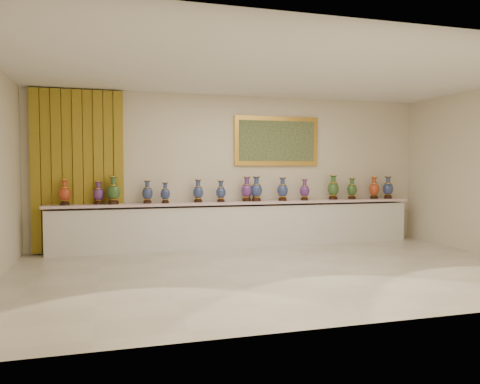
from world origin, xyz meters
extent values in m
plane|color=beige|center=(0.00, 0.00, 0.00)|extent=(8.00, 8.00, 0.00)
plane|color=beige|center=(0.00, 2.50, 1.50)|extent=(8.00, 0.00, 8.00)
plane|color=white|center=(0.00, 0.00, 3.00)|extent=(8.00, 8.00, 0.00)
cube|color=#AC9624|center=(-3.03, 2.44, 1.50)|extent=(1.64, 0.14, 2.95)
cube|color=gold|center=(0.83, 2.46, 2.11)|extent=(1.80, 0.06, 1.00)
cube|color=#1F381C|center=(0.83, 2.42, 2.11)|extent=(1.62, 0.02, 0.82)
cube|color=white|center=(0.00, 2.27, 0.41)|extent=(7.20, 0.42, 0.81)
cube|color=#FFD6DC|center=(0.00, 2.25, 0.88)|extent=(7.28, 0.48, 0.05)
cylinder|color=black|center=(-3.25, 2.23, 0.92)|extent=(0.16, 0.16, 0.05)
cone|color=gold|center=(-3.25, 2.23, 0.97)|extent=(0.14, 0.14, 0.03)
ellipsoid|color=maroon|center=(-3.25, 2.23, 1.10)|extent=(0.25, 0.25, 0.26)
cylinder|color=gold|center=(-3.25, 2.23, 1.21)|extent=(0.14, 0.14, 0.01)
cylinder|color=maroon|center=(-3.25, 2.23, 1.27)|extent=(0.08, 0.08, 0.10)
cone|color=maroon|center=(-3.25, 2.23, 1.33)|extent=(0.14, 0.14, 0.04)
cylinder|color=gold|center=(-3.25, 2.23, 1.35)|extent=(0.15, 0.15, 0.01)
cylinder|color=black|center=(-2.68, 2.29, 0.92)|extent=(0.15, 0.15, 0.04)
cone|color=gold|center=(-2.68, 2.29, 0.97)|extent=(0.13, 0.13, 0.03)
ellipsoid|color=#220A4C|center=(-2.68, 2.29, 1.08)|extent=(0.26, 0.26, 0.24)
cylinder|color=gold|center=(-2.68, 2.29, 1.19)|extent=(0.13, 0.13, 0.01)
cylinder|color=#220A4C|center=(-2.68, 2.29, 1.24)|extent=(0.08, 0.08, 0.09)
cone|color=#220A4C|center=(-2.68, 2.29, 1.30)|extent=(0.13, 0.13, 0.03)
cylinder|color=gold|center=(-2.68, 2.29, 1.32)|extent=(0.14, 0.14, 0.01)
cylinder|color=black|center=(-2.41, 2.22, 0.93)|extent=(0.18, 0.18, 0.05)
cone|color=gold|center=(-2.41, 2.22, 0.98)|extent=(0.16, 0.16, 0.03)
ellipsoid|color=black|center=(-2.41, 2.22, 1.12)|extent=(0.27, 0.27, 0.30)
cylinder|color=gold|center=(-2.41, 2.22, 1.25)|extent=(0.16, 0.16, 0.01)
cylinder|color=black|center=(-2.41, 2.22, 1.31)|extent=(0.09, 0.09, 0.11)
cone|color=black|center=(-2.41, 2.22, 1.39)|extent=(0.16, 0.16, 0.04)
cylinder|color=gold|center=(-2.41, 2.22, 1.41)|extent=(0.17, 0.17, 0.01)
cylinder|color=black|center=(-1.80, 2.28, 0.92)|extent=(0.15, 0.15, 0.04)
cone|color=gold|center=(-1.80, 2.28, 0.97)|extent=(0.13, 0.13, 0.03)
ellipsoid|color=#0F1741|center=(-1.80, 2.28, 1.09)|extent=(0.25, 0.25, 0.25)
cylinder|color=gold|center=(-1.80, 2.28, 1.19)|extent=(0.14, 0.14, 0.01)
cylinder|color=#0F1741|center=(-1.80, 2.28, 1.25)|extent=(0.08, 0.08, 0.09)
cone|color=#0F1741|center=(-1.80, 2.28, 1.31)|extent=(0.14, 0.14, 0.03)
cylinder|color=gold|center=(-1.80, 2.28, 1.33)|extent=(0.14, 0.14, 0.01)
cylinder|color=black|center=(-1.48, 2.21, 0.92)|extent=(0.14, 0.14, 0.04)
cone|color=gold|center=(-1.48, 2.21, 0.96)|extent=(0.12, 0.12, 0.03)
ellipsoid|color=#0F1741|center=(-1.48, 2.21, 1.07)|extent=(0.19, 0.19, 0.23)
cylinder|color=gold|center=(-1.48, 2.21, 1.17)|extent=(0.12, 0.12, 0.01)
cylinder|color=#0F1741|center=(-1.48, 2.21, 1.22)|extent=(0.07, 0.07, 0.08)
cone|color=#0F1741|center=(-1.48, 2.21, 1.27)|extent=(0.12, 0.12, 0.03)
cylinder|color=gold|center=(-1.48, 2.21, 1.29)|extent=(0.13, 0.13, 0.01)
cylinder|color=black|center=(-0.84, 2.28, 0.92)|extent=(0.16, 0.16, 0.04)
cone|color=gold|center=(-0.84, 2.28, 0.97)|extent=(0.14, 0.14, 0.03)
ellipsoid|color=#0F1741|center=(-0.84, 2.28, 1.09)|extent=(0.23, 0.23, 0.25)
cylinder|color=gold|center=(-0.84, 2.28, 1.20)|extent=(0.14, 0.14, 0.01)
cylinder|color=#0F1741|center=(-0.84, 2.28, 1.25)|extent=(0.08, 0.08, 0.09)
cone|color=#0F1741|center=(-0.84, 2.28, 1.32)|extent=(0.14, 0.14, 0.03)
cylinder|color=gold|center=(-0.84, 2.28, 1.33)|extent=(0.14, 0.14, 0.01)
cylinder|color=black|center=(-0.40, 2.23, 0.92)|extent=(0.15, 0.15, 0.04)
cone|color=gold|center=(-0.40, 2.23, 0.97)|extent=(0.13, 0.13, 0.03)
ellipsoid|color=#0F1741|center=(-0.40, 2.23, 1.08)|extent=(0.21, 0.21, 0.24)
cylinder|color=gold|center=(-0.40, 2.23, 1.18)|extent=(0.13, 0.13, 0.01)
cylinder|color=#0F1741|center=(-0.40, 2.23, 1.24)|extent=(0.08, 0.08, 0.09)
cone|color=#0F1741|center=(-0.40, 2.23, 1.30)|extent=(0.13, 0.13, 0.03)
cylinder|color=gold|center=(-0.40, 2.23, 1.31)|extent=(0.14, 0.14, 0.01)
cylinder|color=black|center=(0.13, 2.26, 0.92)|extent=(0.17, 0.17, 0.05)
cone|color=gold|center=(0.13, 2.26, 0.98)|extent=(0.15, 0.15, 0.03)
ellipsoid|color=#220A4C|center=(0.13, 2.26, 1.11)|extent=(0.29, 0.29, 0.28)
cylinder|color=gold|center=(0.13, 2.26, 1.23)|extent=(0.16, 0.16, 0.01)
cylinder|color=#220A4C|center=(0.13, 2.26, 1.30)|extent=(0.09, 0.09, 0.10)
cone|color=#220A4C|center=(0.13, 2.26, 1.37)|extent=(0.16, 0.16, 0.04)
cylinder|color=gold|center=(0.13, 2.26, 1.38)|extent=(0.16, 0.16, 0.01)
cylinder|color=black|center=(0.32, 2.21, 0.92)|extent=(0.17, 0.17, 0.05)
cone|color=gold|center=(0.32, 2.21, 0.98)|extent=(0.15, 0.15, 0.03)
ellipsoid|color=#0F1741|center=(0.32, 2.21, 1.12)|extent=(0.23, 0.23, 0.29)
cylinder|color=gold|center=(0.32, 2.21, 1.24)|extent=(0.16, 0.16, 0.01)
cylinder|color=#0F1741|center=(0.32, 2.21, 1.30)|extent=(0.09, 0.09, 0.10)
cone|color=#0F1741|center=(0.32, 2.21, 1.37)|extent=(0.16, 0.16, 0.04)
cylinder|color=gold|center=(0.32, 2.21, 1.39)|extent=(0.16, 0.16, 0.01)
cylinder|color=black|center=(0.87, 2.21, 0.92)|extent=(0.17, 0.17, 0.05)
cone|color=gold|center=(0.87, 2.21, 0.98)|extent=(0.15, 0.15, 0.03)
ellipsoid|color=#0F1741|center=(0.87, 2.21, 1.11)|extent=(0.29, 0.29, 0.27)
cylinder|color=gold|center=(0.87, 2.21, 1.22)|extent=(0.15, 0.15, 0.01)
cylinder|color=#0F1741|center=(0.87, 2.21, 1.28)|extent=(0.09, 0.09, 0.10)
cone|color=#0F1741|center=(0.87, 2.21, 1.35)|extent=(0.15, 0.15, 0.04)
cylinder|color=gold|center=(0.87, 2.21, 1.37)|extent=(0.15, 0.15, 0.01)
cylinder|color=black|center=(1.35, 2.21, 0.92)|extent=(0.15, 0.15, 0.04)
cone|color=gold|center=(1.35, 2.21, 0.97)|extent=(0.13, 0.13, 0.03)
ellipsoid|color=#220A4C|center=(1.35, 2.21, 1.09)|extent=(0.27, 0.27, 0.25)
cylinder|color=gold|center=(1.35, 2.21, 1.20)|extent=(0.14, 0.14, 0.01)
cylinder|color=#220A4C|center=(1.35, 2.21, 1.25)|extent=(0.08, 0.08, 0.09)
cone|color=#220A4C|center=(1.35, 2.21, 1.31)|extent=(0.14, 0.14, 0.03)
cylinder|color=gold|center=(1.35, 2.21, 1.33)|extent=(0.14, 0.14, 0.01)
cylinder|color=black|center=(2.02, 2.27, 0.93)|extent=(0.18, 0.18, 0.05)
cone|color=gold|center=(2.02, 2.27, 0.98)|extent=(0.16, 0.16, 0.03)
ellipsoid|color=black|center=(2.02, 2.27, 1.12)|extent=(0.24, 0.24, 0.29)
cylinder|color=gold|center=(2.02, 2.27, 1.25)|extent=(0.16, 0.16, 0.01)
cylinder|color=black|center=(2.02, 2.27, 1.31)|extent=(0.09, 0.09, 0.11)
cone|color=black|center=(2.02, 2.27, 1.38)|extent=(0.16, 0.16, 0.04)
cylinder|color=gold|center=(2.02, 2.27, 1.40)|extent=(0.17, 0.17, 0.01)
cylinder|color=black|center=(2.46, 2.26, 0.92)|extent=(0.16, 0.16, 0.04)
cone|color=gold|center=(2.46, 2.26, 0.97)|extent=(0.14, 0.14, 0.03)
ellipsoid|color=black|center=(2.46, 2.26, 1.10)|extent=(0.27, 0.27, 0.26)
cylinder|color=gold|center=(2.46, 2.26, 1.21)|extent=(0.14, 0.14, 0.01)
cylinder|color=black|center=(2.46, 2.26, 1.26)|extent=(0.08, 0.08, 0.09)
cone|color=black|center=(2.46, 2.26, 1.33)|extent=(0.14, 0.14, 0.03)
cylinder|color=gold|center=(2.46, 2.26, 1.34)|extent=(0.15, 0.15, 0.01)
cylinder|color=black|center=(2.97, 2.24, 0.92)|extent=(0.17, 0.17, 0.05)
cone|color=gold|center=(2.97, 2.24, 0.97)|extent=(0.15, 0.15, 0.03)
ellipsoid|color=maroon|center=(2.97, 2.24, 1.11)|extent=(0.25, 0.25, 0.27)
cylinder|color=gold|center=(2.97, 2.24, 1.22)|extent=(0.15, 0.15, 0.01)
cylinder|color=maroon|center=(2.97, 2.24, 1.28)|extent=(0.09, 0.09, 0.10)
cone|color=maroon|center=(2.97, 2.24, 1.35)|extent=(0.15, 0.15, 0.04)
cylinder|color=gold|center=(2.97, 2.24, 1.37)|extent=(0.15, 0.15, 0.01)
cylinder|color=black|center=(3.30, 2.21, 0.92)|extent=(0.17, 0.17, 0.05)
cone|color=gold|center=(3.30, 2.21, 0.98)|extent=(0.15, 0.15, 0.03)
ellipsoid|color=#0F1741|center=(3.30, 2.21, 1.11)|extent=(0.28, 0.28, 0.28)
cylinder|color=gold|center=(3.30, 2.21, 1.23)|extent=(0.15, 0.15, 0.01)
cylinder|color=#0F1741|center=(3.30, 2.21, 1.29)|extent=(0.09, 0.09, 0.10)
cone|color=#0F1741|center=(3.30, 2.21, 1.36)|extent=(0.15, 0.15, 0.04)
cylinder|color=gold|center=(3.30, 2.21, 1.38)|extent=(0.16, 0.16, 0.01)
camera|label=1|loc=(-2.52, -6.58, 1.57)|focal=35.00mm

